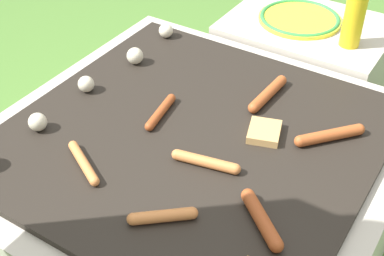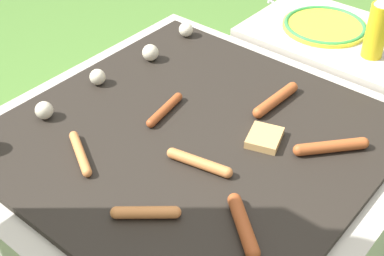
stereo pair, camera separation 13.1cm
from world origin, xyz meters
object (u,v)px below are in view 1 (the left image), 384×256
condiment_bottle (354,17)px  fork_utensil (260,4)px  sausage_front_center (206,162)px  plate_colorful (300,18)px

condiment_bottle → fork_utensil: 0.39m
condiment_bottle → fork_utensil: size_ratio=1.05×
fork_utensil → sausage_front_center: bearing=-161.7°
sausage_front_center → condiment_bottle: condiment_bottle is taller
condiment_bottle → plate_colorful: bearing=70.7°
condiment_bottle → sausage_front_center: bearing=173.0°
plate_colorful → fork_utensil: 0.17m
sausage_front_center → fork_utensil: (0.82, 0.27, -0.01)m
plate_colorful → condiment_bottle: (-0.07, -0.20, 0.09)m
plate_colorful → fork_utensil: bearing=77.0°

